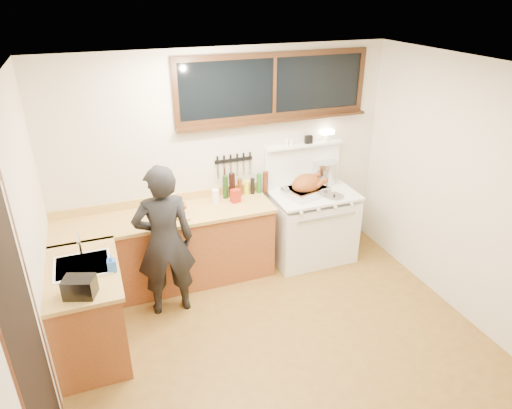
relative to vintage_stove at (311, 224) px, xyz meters
name	(u,v)px	position (x,y,z in m)	size (l,w,h in m)	color
ground_plane	(282,348)	(-1.00, -1.41, -0.48)	(4.00, 3.50, 0.02)	brown
room_shell	(287,193)	(-1.00, -1.41, 1.18)	(4.10, 3.60, 2.65)	beige
counter_back	(168,249)	(-1.80, 0.04, -0.01)	(2.44, 0.64, 1.00)	brown
counter_left	(88,311)	(-2.70, -0.79, -0.01)	(0.64, 1.09, 0.90)	brown
sink_unit	(83,270)	(-2.68, -0.71, 0.38)	(0.50, 0.45, 0.37)	white
vintage_stove	(311,224)	(0.00, 0.00, 0.00)	(1.02, 0.74, 1.57)	white
back_window	(274,94)	(-0.40, 0.31, 1.60)	(2.32, 0.13, 0.77)	black
left_doorway	(31,354)	(-2.99, -1.96, 0.62)	(0.02, 1.04, 2.17)	black
knife_strip	(234,161)	(-0.90, 0.32, 0.84)	(0.46, 0.03, 0.28)	black
man	(165,242)	(-1.90, -0.44, 0.37)	(0.62, 0.42, 1.67)	black
soap_bottle	(112,263)	(-2.43, -0.89, 0.52)	(0.08, 0.08, 0.17)	blue
toaster	(80,287)	(-2.70, -1.17, 0.52)	(0.29, 0.24, 0.17)	black
cutting_board	(176,210)	(-1.68, -0.01, 0.49)	(0.45, 0.39, 0.13)	tan
roast_turkey	(307,187)	(-0.11, -0.04, 0.54)	(0.56, 0.48, 0.26)	silver
stockpot	(324,172)	(0.27, 0.22, 0.58)	(0.39, 0.39, 0.28)	silver
saucepan	(314,177)	(0.16, 0.29, 0.50)	(0.18, 0.30, 0.13)	silver
pot_lid	(334,197)	(0.17, -0.23, 0.45)	(0.24, 0.24, 0.04)	silver
coffee_tin	(235,196)	(-0.97, 0.07, 0.51)	(0.11, 0.10, 0.16)	maroon
pitcher	(215,196)	(-1.19, 0.13, 0.51)	(0.10, 0.10, 0.16)	white
bottle_cluster	(245,185)	(-0.80, 0.22, 0.56)	(0.57, 0.07, 0.30)	black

